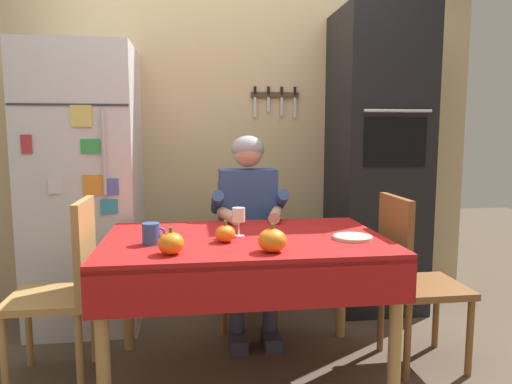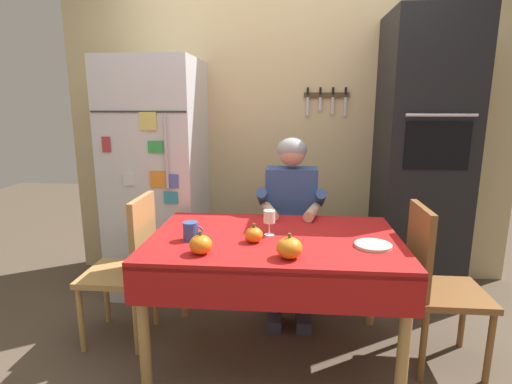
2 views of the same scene
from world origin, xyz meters
name	(u,v)px [view 1 (image 1 of 2)]	position (x,y,z in m)	size (l,w,h in m)	color
back_wall_assembly	(233,127)	(0.05, 1.35, 1.30)	(3.70, 0.13, 2.60)	#D1B784
refrigerator	(86,188)	(-0.95, 0.96, 0.90)	(0.68, 0.71, 1.80)	silver
wall_oven	(376,162)	(1.05, 1.00, 1.05)	(0.60, 0.64, 2.10)	black
dining_table	(245,254)	(0.00, 0.08, 0.66)	(1.40, 0.90, 0.74)	tan
chair_behind_person	(246,245)	(0.09, 0.87, 0.51)	(0.40, 0.40, 0.93)	#9E6B33
seated_person	(249,216)	(0.09, 0.68, 0.74)	(0.47, 0.55, 1.25)	#38384C
chair_right_side	(411,273)	(0.90, 0.10, 0.51)	(0.40, 0.40, 0.93)	brown
chair_left_side	(66,282)	(-0.90, 0.19, 0.51)	(0.40, 0.40, 0.93)	tan
coffee_mug	(151,234)	(-0.45, 0.00, 0.79)	(0.11, 0.08, 0.10)	#2D569E
wine_glass	(239,216)	(-0.03, 0.11, 0.84)	(0.07, 0.07, 0.15)	white
pumpkin_large	(272,240)	(0.08, -0.22, 0.79)	(0.13, 0.13, 0.13)	orange
pumpkin_medium	(225,234)	(-0.11, -0.01, 0.78)	(0.10, 0.10, 0.10)	orange
pumpkin_small	(171,243)	(-0.35, -0.20, 0.79)	(0.11, 0.11, 0.12)	orange
serving_tray	(353,237)	(0.52, -0.02, 0.75)	(0.19, 0.19, 0.02)	beige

